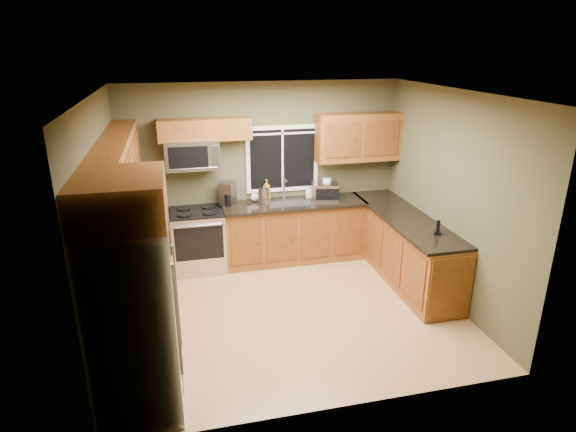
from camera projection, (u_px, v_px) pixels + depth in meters
name	position (u px, v px, depth m)	size (l,w,h in m)	color
floor	(290.00, 310.00, 6.15)	(4.20, 4.20, 0.00)	#AC7C4B
ceiling	(291.00, 93.00, 5.23)	(4.20, 4.20, 0.00)	white
back_wall	(263.00, 173.00, 7.34)	(4.20, 4.20, 0.00)	#47442A
front_wall	(341.00, 279.00, 4.04)	(4.20, 4.20, 0.00)	#47442A
left_wall	(104.00, 225.00, 5.24)	(3.60, 3.60, 0.00)	#47442A
right_wall	(450.00, 198.00, 6.14)	(3.60, 3.60, 0.00)	#47442A
window	(282.00, 159.00, 7.32)	(1.12, 0.03, 1.02)	white
base_cabinets_left	(143.00, 276.00, 6.04)	(0.60, 2.65, 0.90)	brown
countertop_left	(141.00, 242.00, 5.89)	(0.65, 2.65, 0.04)	black
base_cabinets_back	(294.00, 232.00, 7.46)	(2.17, 0.60, 0.90)	brown
countertop_back	(294.00, 204.00, 7.27)	(2.17, 0.65, 0.04)	black
base_cabinets_peninsula	(404.00, 248.00, 6.88)	(0.60, 2.52, 0.90)	brown
countertop_peninsula	(405.00, 217.00, 6.72)	(0.65, 2.50, 0.04)	black
upper_cabinets_left	(118.00, 168.00, 5.53)	(0.33, 2.65, 0.72)	brown
upper_cabinets_back_left	(205.00, 129.00, 6.76)	(1.30, 0.33, 0.30)	brown
upper_cabinets_back_right	(358.00, 137.00, 7.32)	(1.30, 0.33, 0.72)	brown
upper_cabinet_over_fridge	(120.00, 199.00, 3.89)	(0.72, 0.90, 0.38)	brown
refrigerator	(135.00, 319.00, 4.28)	(0.74, 0.90, 1.80)	#B7B7BC
range	(198.00, 240.00, 7.11)	(0.76, 0.69, 0.94)	#B7B7BC
microwave	(192.00, 154.00, 6.80)	(0.76, 0.41, 0.42)	#B7B7BC
sink	(287.00, 202.00, 7.26)	(0.60, 0.42, 0.36)	slate
toaster_oven	(324.00, 191.00, 7.37)	(0.47, 0.40, 0.26)	#B7B7BC
coffee_maker	(228.00, 194.00, 7.15)	(0.28, 0.32, 0.33)	slate
kettle	(264.00, 196.00, 7.14)	(0.21, 0.21, 0.30)	#B7B7BC
paper_towel_roll	(327.00, 187.00, 7.50)	(0.13, 0.13, 0.33)	white
soap_bottle_a	(267.00, 190.00, 7.34)	(0.12, 0.12, 0.32)	#C87012
soap_bottle_b	(309.00, 192.00, 7.51)	(0.08, 0.08, 0.17)	white
soap_bottle_c	(255.00, 196.00, 7.32)	(0.13, 0.13, 0.16)	white
cordless_phone	(438.00, 230.00, 6.05)	(0.11, 0.11, 0.19)	black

